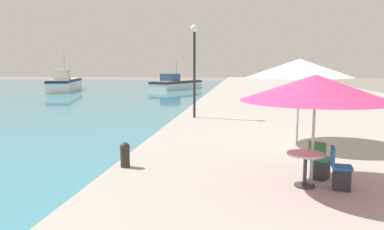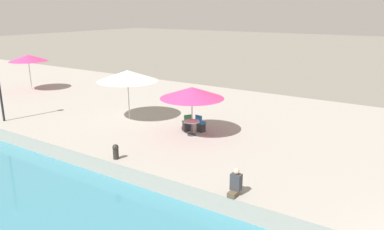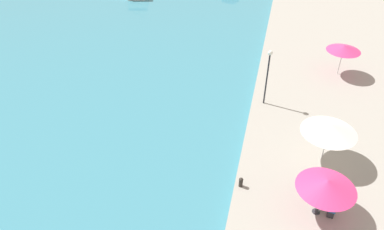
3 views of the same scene
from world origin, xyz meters
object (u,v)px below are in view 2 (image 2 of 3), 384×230
(cafe_chair_left, at_px, (201,126))
(person_at_quay, at_px, (236,183))
(cafe_umbrella_striped, at_px, (28,58))
(cafe_table, at_px, (192,125))
(cafe_umbrella_pink, at_px, (192,93))
(cafe_umbrella_white, at_px, (128,76))
(mooring_bollard, at_px, (116,151))
(cafe_chair_right, at_px, (187,125))

(cafe_chair_left, xyz_separation_m, person_at_quay, (-5.12, -4.61, 0.09))
(cafe_umbrella_striped, distance_m, cafe_table, 16.79)
(cafe_chair_left, bearing_deg, cafe_umbrella_pink, -99.74)
(cafe_umbrella_white, height_order, cafe_chair_left, cafe_umbrella_white)
(cafe_umbrella_striped, bearing_deg, person_at_quay, -107.27)
(cafe_chair_left, bearing_deg, person_at_quay, -40.71)
(cafe_table, relative_size, person_at_quay, 0.84)
(cafe_umbrella_pink, bearing_deg, cafe_umbrella_white, 86.33)
(cafe_umbrella_pink, xyz_separation_m, mooring_bollard, (-4.51, 0.87, -1.80))
(cafe_table, relative_size, cafe_chair_left, 0.88)
(cafe_table, xyz_separation_m, cafe_chair_right, (0.42, 0.59, -0.21))
(cafe_umbrella_pink, bearing_deg, person_at_quay, -133.59)
(cafe_umbrella_striped, bearing_deg, cafe_chair_left, -95.10)
(cafe_table, bearing_deg, person_at_quay, -133.08)
(person_at_quay, bearing_deg, cafe_umbrella_white, 62.50)
(cafe_table, xyz_separation_m, mooring_bollard, (-4.36, 0.95, -0.18))
(cafe_umbrella_striped, distance_m, cafe_chair_left, 16.83)
(cafe_umbrella_pink, distance_m, cafe_umbrella_striped, 16.58)
(cafe_umbrella_pink, height_order, cafe_table, cafe_umbrella_pink)
(cafe_chair_right, height_order, person_at_quay, person_at_quay)
(cafe_table, bearing_deg, mooring_bollard, 167.73)
(cafe_umbrella_pink, distance_m, cafe_umbrella_white, 4.55)
(cafe_umbrella_striped, xyz_separation_m, cafe_table, (-2.20, -16.53, -1.97))
(cafe_table, distance_m, person_at_quay, 6.44)
(cafe_umbrella_pink, distance_m, cafe_chair_left, 1.91)
(mooring_bollard, bearing_deg, cafe_chair_left, -11.57)
(cafe_umbrella_striped, distance_m, person_at_quay, 22.34)
(cafe_umbrella_white, xyz_separation_m, cafe_umbrella_striped, (1.76, 11.93, -0.02))
(cafe_umbrella_white, bearing_deg, cafe_table, -95.53)
(cafe_chair_left, relative_size, cafe_chair_right, 1.00)
(mooring_bollard, bearing_deg, cafe_umbrella_pink, -10.87)
(cafe_table, bearing_deg, cafe_umbrella_pink, 27.30)
(cafe_umbrella_pink, distance_m, mooring_bollard, 4.94)
(cafe_umbrella_white, xyz_separation_m, person_at_quay, (-4.85, -9.31, -2.10))
(cafe_umbrella_white, distance_m, mooring_bollard, 6.41)
(cafe_umbrella_white, xyz_separation_m, mooring_bollard, (-4.80, -3.65, -2.17))
(cafe_umbrella_white, xyz_separation_m, cafe_table, (-0.45, -4.60, -1.98))
(cafe_umbrella_pink, xyz_separation_m, cafe_table, (-0.16, -0.08, -1.61))
(cafe_table, bearing_deg, cafe_umbrella_striped, 82.42)
(cafe_umbrella_pink, relative_size, cafe_umbrella_white, 0.93)
(cafe_umbrella_white, bearing_deg, cafe_chair_right, -90.33)
(mooring_bollard, bearing_deg, person_at_quay, -90.42)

